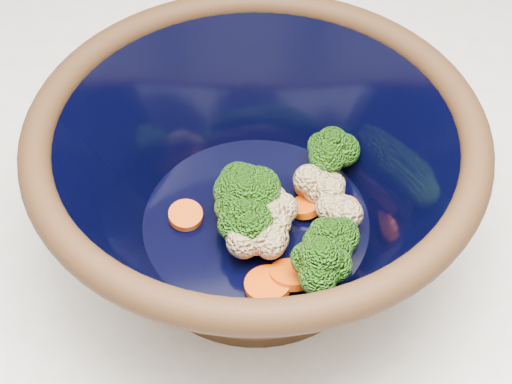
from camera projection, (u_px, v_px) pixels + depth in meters
mixing_bowl at (256, 180)px, 0.51m from camera, size 0.34×0.34×0.14m
vegetable_pile at (278, 209)px, 0.51m from camera, size 0.15×0.15×0.05m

